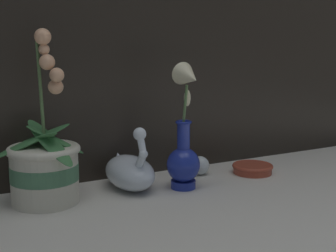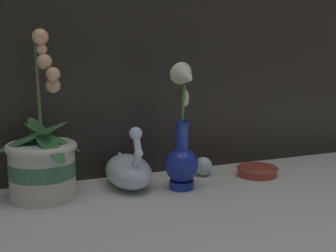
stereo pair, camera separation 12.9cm
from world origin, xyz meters
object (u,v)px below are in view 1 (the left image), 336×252
at_px(amber_dish, 253,168).
at_px(glass_sphere, 200,165).
at_px(blue_vase, 185,145).
at_px(orchid_potted_plant, 45,165).
at_px(swan_figurine, 129,171).

bearing_deg(amber_dish, glass_sphere, 157.57).
bearing_deg(amber_dish, blue_vase, -172.46).
bearing_deg(blue_vase, orchid_potted_plant, 169.71).
xyz_separation_m(orchid_potted_plant, glass_sphere, (0.47, 0.03, -0.07)).
relative_size(swan_figurine, blue_vase, 0.63).
bearing_deg(glass_sphere, amber_dish, -22.43).
xyz_separation_m(swan_figurine, blue_vase, (0.13, -0.07, 0.07)).
xyz_separation_m(blue_vase, glass_sphere, (0.11, 0.10, -0.09)).
xyz_separation_m(swan_figurine, amber_dish, (0.39, -0.04, -0.03)).
distance_m(glass_sphere, amber_dish, 0.16).
xyz_separation_m(orchid_potted_plant, amber_dish, (0.62, -0.03, -0.08)).
bearing_deg(glass_sphere, swan_figurine, -174.37).
distance_m(swan_figurine, amber_dish, 0.39).
height_order(blue_vase, amber_dish, blue_vase).
relative_size(glass_sphere, amber_dish, 0.46).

